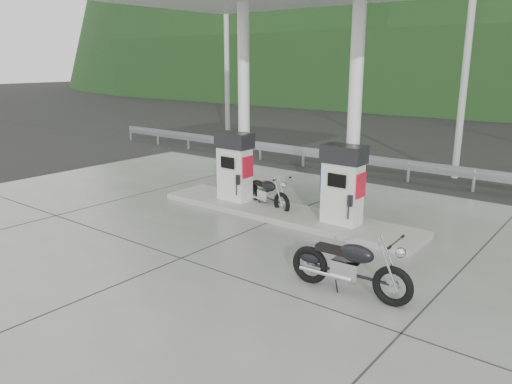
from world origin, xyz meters
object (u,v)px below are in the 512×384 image
Objects in this scene: gas_pump_left at (235,167)px; motorcycle_right at (350,267)px; gas_pump_right at (343,185)px; motorcycle_left at (267,193)px.

gas_pump_left is 5.69m from motorcycle_right.
gas_pump_right reaches higher than motorcycle_right.
motorcycle_right is at bearing -58.89° from gas_pump_right.
gas_pump_left and gas_pump_right have the same top height.
motorcycle_left is (-2.32, 0.24, -0.64)m from gas_pump_right.
motorcycle_left is (0.88, 0.24, -0.64)m from gas_pump_left.
gas_pump_left is 1.11m from motorcycle_left.
motorcycle_right is (4.90, -2.82, -0.57)m from gas_pump_left.
motorcycle_left is 5.06m from motorcycle_right.
motorcycle_right is at bearing -29.94° from gas_pump_left.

